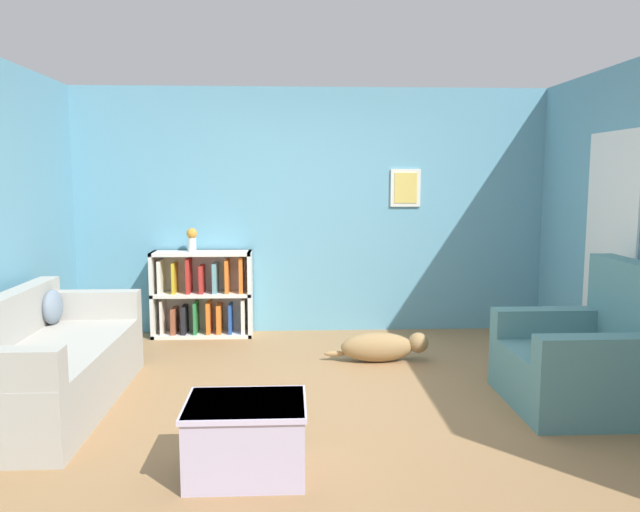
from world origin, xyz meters
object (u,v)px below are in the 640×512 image
bookshelf (203,296)px  recliner_chair (588,359)px  dog (382,347)px  vase (192,238)px  couch (44,366)px  coffee_table (246,436)px

bookshelf → recliner_chair: recliner_chair is taller
bookshelf → dog: (1.74, -1.02, -0.29)m
dog → vase: size_ratio=3.88×
bookshelf → couch: bearing=-113.0°
bookshelf → coffee_table: bookshelf is taller
dog → vase: vase is taller
couch → dog: 2.81m
coffee_table → couch: bearing=144.4°
recliner_chair → dog: (-1.34, 1.16, -0.21)m
coffee_table → vase: bearing=103.8°
coffee_table → recliner_chair: bearing=21.4°
recliner_chair → vase: vase is taller
vase → bookshelf: bearing=9.9°
dog → coffee_table: bearing=-117.1°
bookshelf → recliner_chair: 3.78m
bookshelf → recliner_chair: bearing=-35.4°
bookshelf → vase: 0.62m
couch → vase: size_ratio=8.10×
bookshelf → coffee_table: 3.21m
bookshelf → vase: (-0.10, -0.02, 0.61)m
couch → recliner_chair: (3.95, -0.15, 0.04)m
coffee_table → vase: vase is taller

